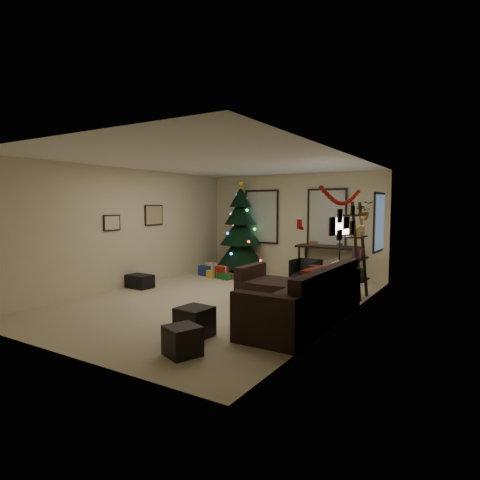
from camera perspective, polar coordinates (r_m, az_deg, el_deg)
name	(u,v)px	position (r m, az deg, el deg)	size (l,w,h in m)	color
floor	(220,299)	(8.14, -2.84, -8.36)	(7.00, 7.00, 0.00)	#C3B393
ceiling	(219,162)	(7.97, -2.93, 10.88)	(7.00, 7.00, 0.00)	white
wall_back	(293,225)	(11.00, 7.51, 2.16)	(5.00, 5.00, 0.00)	beige
wall_front	(58,248)	(5.45, -24.25, -0.98)	(5.00, 5.00, 0.00)	beige
wall_left	(129,228)	(9.58, -15.30, 1.63)	(7.00, 7.00, 0.00)	beige
wall_right	(345,237)	(6.85, 14.62, 0.41)	(7.00, 7.00, 0.00)	beige
window_back_left	(262,217)	(11.39, 3.08, 3.29)	(1.05, 0.06, 1.50)	#728CB2
window_back_right	(327,218)	(10.62, 12.14, 3.07)	(1.05, 0.06, 1.50)	#728CB2
window_right_wall	(380,222)	(9.31, 19.08, 2.36)	(0.06, 0.90, 1.30)	#728CB2
christmas_tree	(241,234)	(11.37, 0.10, 0.91)	(1.40, 1.40, 2.61)	black
presents	(216,272)	(10.74, -3.47, -4.48)	(1.23, 0.89, 0.30)	#14591E
sofa	(298,299)	(6.92, 8.10, -8.25)	(2.05, 2.96, 0.91)	black
pillow_red_a	(312,285)	(6.39, 10.15, -6.25)	(0.13, 0.49, 0.49)	maroon
pillow_red_b	(316,283)	(6.54, 10.69, -6.00)	(0.13, 0.50, 0.50)	maroon
pillow_cream	(338,274)	(7.53, 13.59, -4.70)	(0.13, 0.44, 0.44)	beige
ottoman_near	(195,322)	(5.92, -6.42, -11.38)	(0.44, 0.44, 0.42)	black
ottoman_far	(182,341)	(5.24, -8.11, -13.86)	(0.39, 0.39, 0.37)	black
desk	(329,250)	(10.39, 12.36, -1.35)	(1.59, 0.57, 0.86)	black
desk_chair	(306,271)	(9.96, 9.23, -4.28)	(0.56, 0.53, 0.58)	black
bookshelf	(359,252)	(8.44, 16.38, -1.62)	(0.30, 0.57, 1.94)	black
potted_plant	(364,208)	(8.71, 17.10, 4.32)	(0.45, 0.39, 0.50)	#4C4C4C
floor_lamp	(340,231)	(8.38, 13.91, 1.23)	(0.34, 0.34, 1.62)	black
art_map	(154,215)	(10.10, -12.05, 3.44)	(0.04, 0.60, 0.50)	black
art_abstract	(112,223)	(9.21, -17.61, 2.32)	(0.04, 0.45, 0.35)	black
gallery	(343,224)	(6.77, 14.31, 2.25)	(0.03, 1.25, 0.54)	black
garland	(342,196)	(6.78, 14.17, 6.01)	(0.08, 1.90, 0.30)	#A5140C
stocking_left	(289,221)	(11.09, 6.93, 2.61)	(0.20, 0.05, 0.36)	#990F0C
stocking_right	(300,223)	(10.94, 8.44, 2.42)	(0.20, 0.05, 0.36)	#990F0C
storage_bin	(139,281)	(9.51, -13.97, -5.66)	(0.60, 0.40, 0.30)	black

